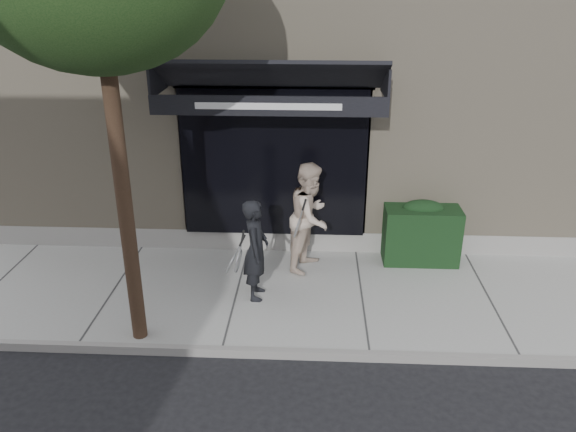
{
  "coord_description": "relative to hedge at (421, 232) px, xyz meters",
  "views": [
    {
      "loc": [
        -0.79,
        -7.83,
        4.74
      ],
      "look_at": [
        -1.21,
        0.6,
        1.19
      ],
      "focal_mm": 35.0,
      "sensor_mm": 36.0,
      "label": 1
    }
  ],
  "objects": [
    {
      "name": "ground",
      "position": [
        -1.1,
        -1.25,
        -0.66
      ],
      "size": [
        80.0,
        80.0,
        0.0
      ],
      "primitive_type": "plane",
      "color": "black",
      "rests_on": "ground"
    },
    {
      "name": "building_facade",
      "position": [
        -1.11,
        3.71,
        2.08
      ],
      "size": [
        14.3,
        8.04,
        5.64
      ],
      "color": "tan",
      "rests_on": "ground"
    },
    {
      "name": "curb",
      "position": [
        -1.1,
        -2.8,
        -0.59
      ],
      "size": [
        20.0,
        0.1,
        0.14
      ],
      "primitive_type": "cube",
      "color": "gray",
      "rests_on": "ground"
    },
    {
      "name": "sidewalk",
      "position": [
        -1.1,
        -1.25,
        -0.6
      ],
      "size": [
        20.0,
        3.0,
        0.12
      ],
      "primitive_type": "cube",
      "color": "#9E9E99",
      "rests_on": "ground"
    },
    {
      "name": "pedestrian_back",
      "position": [
        -1.94,
        -0.36,
        0.41
      ],
      "size": [
        1.02,
        1.13,
        1.89
      ],
      "color": "beige",
      "rests_on": "sidewalk"
    },
    {
      "name": "pedestrian_front",
      "position": [
        -2.77,
        -1.39,
        0.27
      ],
      "size": [
        0.63,
        0.75,
        1.62
      ],
      "color": "black",
      "rests_on": "sidewalk"
    },
    {
      "name": "hedge",
      "position": [
        0.0,
        0.0,
        0.0
      ],
      "size": [
        1.3,
        0.7,
        1.14
      ],
      "color": "black",
      "rests_on": "sidewalk"
    }
  ]
}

